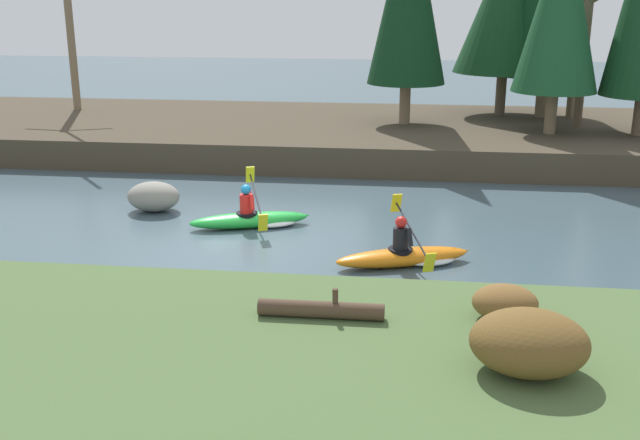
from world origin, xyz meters
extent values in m
plane|color=#425660|center=(0.00, 0.00, 0.00)|extent=(90.00, 90.00, 0.00)
cube|color=#4C6638|center=(0.00, -6.29, 0.39)|extent=(44.00, 5.46, 0.77)
cube|color=#473D2D|center=(0.00, 10.46, 0.45)|extent=(44.00, 8.91, 0.89)
cylinder|color=#7A664C|center=(3.12, 10.30, 1.57)|extent=(0.36, 0.36, 1.35)
cylinder|color=brown|center=(6.48, 12.63, 1.65)|extent=(0.36, 0.36, 1.52)
cone|color=#143D1E|center=(6.48, 12.63, 4.76)|extent=(3.52, 3.52, 4.69)
cylinder|color=#7A664C|center=(7.64, 9.09, 1.54)|extent=(0.36, 0.36, 1.30)
cone|color=#194C28|center=(7.64, 9.09, 4.84)|extent=(2.58, 2.58, 5.29)
cylinder|color=#7A664C|center=(7.84, 12.33, 1.61)|extent=(0.36, 0.36, 1.44)
cylinder|color=brown|center=(10.30, 9.17, 1.50)|extent=(0.36, 0.36, 1.21)
cylinder|color=#7A664C|center=(-9.09, 11.92, 3.58)|extent=(0.28, 0.28, 5.38)
cylinder|color=brown|center=(8.78, 10.62, 2.91)|extent=(0.28, 0.28, 4.03)
cylinder|color=#7A664C|center=(8.88, 12.39, 2.95)|extent=(0.28, 0.28, 4.12)
ellipsoid|color=brown|center=(4.77, -4.92, 1.02)|extent=(0.91, 0.76, 0.49)
ellipsoid|color=brown|center=(4.87, -6.42, 1.16)|extent=(1.42, 1.18, 0.77)
ellipsoid|color=orange|center=(3.30, -0.86, 0.17)|extent=(2.74, 1.52, 0.34)
cone|color=orange|center=(4.46, -0.42, 0.19)|extent=(0.40, 0.31, 0.20)
cylinder|color=black|center=(3.25, -0.88, 0.31)|extent=(0.62, 0.62, 0.08)
cylinder|color=black|center=(3.25, -0.88, 0.56)|extent=(0.39, 0.39, 0.42)
sphere|color=red|center=(3.25, -0.88, 0.89)|extent=(0.30, 0.30, 0.23)
cylinder|color=black|center=(3.26, -0.62, 0.65)|extent=(0.16, 0.24, 0.35)
cylinder|color=black|center=(3.43, -1.07, 0.65)|extent=(0.16, 0.24, 0.35)
cylinder|color=black|center=(3.47, -0.80, 0.69)|extent=(0.71, 1.80, 0.65)
cube|color=yellow|center=(3.13, 0.09, 1.00)|extent=(0.24, 0.22, 0.41)
cube|color=yellow|center=(3.80, -1.69, 0.38)|extent=(0.24, 0.22, 0.41)
ellipsoid|color=white|center=(3.81, -0.67, 0.09)|extent=(1.28, 1.04, 0.18)
ellipsoid|color=green|center=(-0.22, 1.19, 0.17)|extent=(2.74, 1.49, 0.34)
cone|color=green|center=(0.95, 1.62, 0.19)|extent=(0.40, 0.31, 0.20)
cylinder|color=black|center=(-0.26, 1.17, 0.31)|extent=(0.62, 0.62, 0.08)
cylinder|color=red|center=(-0.26, 1.17, 0.56)|extent=(0.38, 0.38, 0.42)
sphere|color=#1E89D1|center=(-0.26, 1.17, 0.89)|extent=(0.30, 0.30, 0.23)
cylinder|color=red|center=(-0.25, 1.43, 0.65)|extent=(0.16, 0.24, 0.35)
cylinder|color=red|center=(-0.09, 0.98, 0.65)|extent=(0.16, 0.24, 0.35)
cylinder|color=black|center=(-0.05, 1.25, 0.69)|extent=(0.69, 1.81, 0.65)
cube|color=yellow|center=(-0.38, 2.14, 1.00)|extent=(0.24, 0.22, 0.41)
cube|color=yellow|center=(0.28, 0.36, 0.38)|extent=(0.24, 0.22, 0.41)
ellipsoid|color=white|center=(0.30, 1.38, 0.09)|extent=(1.27, 1.04, 0.18)
ellipsoid|color=gray|center=(-2.81, 2.20, 0.36)|extent=(1.28, 1.00, 0.72)
cylinder|color=#4C3828|center=(2.22, -5.18, 0.89)|extent=(1.78, 0.25, 0.24)
cylinder|color=#4C3828|center=(2.42, -5.18, 1.11)|extent=(0.08, 0.08, 0.20)
camera|label=1|loc=(3.40, -14.74, 5.17)|focal=42.00mm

